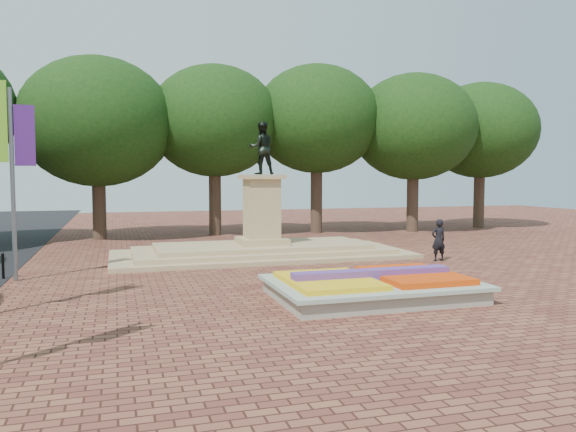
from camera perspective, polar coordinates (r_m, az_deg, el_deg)
name	(u,v)px	position (r m, az deg, el deg)	size (l,w,h in m)	color
ground	(320,288)	(19.43, 3.25, -7.30)	(90.00, 90.00, 0.00)	brown
flower_bed	(373,286)	(17.94, 8.59, -7.05)	(6.30, 4.30, 0.91)	gray
monument	(262,238)	(26.86, -2.68, -2.25)	(14.00, 6.00, 6.40)	tan
tree_row_back	(258,133)	(37.08, -3.06, 8.43)	(44.80, 8.80, 10.43)	#3A281F
pedestrian	(439,240)	(26.27, 15.04, -2.37)	(0.69, 0.46, 1.90)	black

